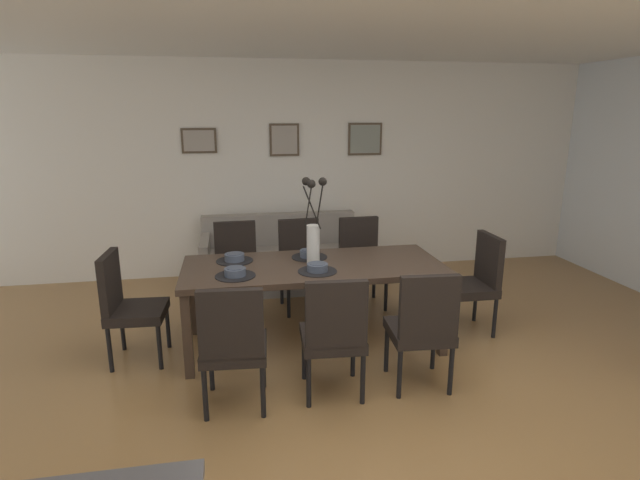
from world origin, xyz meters
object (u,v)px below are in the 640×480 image
(dining_chair_near_right, at_px, (236,263))
(framed_picture_center, at_px, (284,140))
(bowl_near_left, at_px, (235,271))
(bowl_far_left, at_px, (317,267))
(framed_picture_right, at_px, (365,139))
(dining_table, at_px, (313,272))
(centerpiece_vase, at_px, (313,232))
(dining_chair_near_left, at_px, (233,341))
(dining_chair_head_west, at_px, (127,302))
(bowl_near_right, at_px, (234,257))
(dining_chair_far_left, at_px, (334,331))
(bowl_far_right, at_px, (309,253))
(framed_picture_left, at_px, (199,141))
(dining_chair_mid_right, at_px, (361,257))
(dining_chair_head_east, at_px, (476,278))
(dining_chair_far_right, at_px, (301,260))
(dining_chair_mid_left, at_px, (423,324))
(sofa, at_px, (282,261))

(dining_chair_near_right, bearing_deg, framed_picture_center, 62.09)
(bowl_near_left, relative_size, bowl_far_left, 1.00)
(bowl_far_left, bearing_deg, framed_picture_right, 66.37)
(dining_table, relative_size, centerpiece_vase, 2.99)
(dining_chair_near_left, relative_size, dining_chair_head_west, 1.00)
(dining_chair_head_west, height_order, framed_picture_center, framed_picture_center)
(bowl_near_left, distance_m, bowl_near_right, 0.41)
(dining_chair_far_left, relative_size, bowl_far_right, 5.41)
(bowl_near_left, bearing_deg, dining_table, 17.35)
(dining_chair_head_west, bearing_deg, framed_picture_left, 76.08)
(bowl_near_right, bearing_deg, bowl_far_right, 0.00)
(bowl_near_right, bearing_deg, framed_picture_center, 70.77)
(dining_chair_mid_right, bearing_deg, dining_chair_head_east, -44.30)
(dining_chair_head_west, xyz_separation_m, dining_chair_head_east, (3.06, 0.04, 0.00))
(dining_chair_far_right, height_order, framed_picture_left, framed_picture_left)
(dining_table, bearing_deg, bowl_far_right, 90.00)
(bowl_near_left, xyz_separation_m, bowl_near_right, (0.00, 0.41, 0.00))
(dining_chair_far_right, distance_m, bowl_far_left, 1.13)
(dining_chair_mid_right, distance_m, centerpiece_vase, 1.20)
(dining_chair_mid_left, xyz_separation_m, framed_picture_center, (-0.66, 2.96, 1.16))
(bowl_far_left, bearing_deg, dining_chair_near_right, 120.48)
(bowl_near_left, bearing_deg, dining_chair_head_west, 168.09)
(dining_chair_mid_right, xyz_separation_m, framed_picture_center, (-0.66, 1.23, 1.16))
(bowl_far_left, bearing_deg, dining_chair_mid_right, 58.51)
(centerpiece_vase, bearing_deg, dining_chair_near_right, 126.04)
(framed_picture_left, bearing_deg, dining_chair_mid_right, -36.52)
(dining_chair_near_right, xyz_separation_m, framed_picture_center, (0.64, 1.21, 1.16))
(dining_chair_far_right, xyz_separation_m, bowl_far_left, (-0.02, -1.10, 0.27))
(dining_chair_mid_left, height_order, centerpiece_vase, centerpiece_vase)
(dining_chair_near_left, relative_size, framed_picture_left, 2.28)
(framed_picture_right, bearing_deg, framed_picture_left, 180.00)
(dining_chair_far_left, bearing_deg, bowl_far_right, 90.14)
(dining_chair_near_left, relative_size, dining_chair_near_right, 1.00)
(dining_chair_far_right, distance_m, dining_chair_head_west, 1.80)
(dining_chair_far_left, bearing_deg, dining_table, 90.17)
(dining_chair_far_left, height_order, bowl_far_right, dining_chair_far_left)
(dining_chair_near_right, relative_size, framed_picture_left, 2.28)
(dining_table, distance_m, framed_picture_left, 2.53)
(dining_chair_near_right, relative_size, dining_chair_head_west, 1.00)
(dining_table, xyz_separation_m, dining_chair_near_left, (-0.69, -0.89, -0.16))
(sofa, bearing_deg, framed_picture_left, 151.90)
(centerpiece_vase, bearing_deg, bowl_far_left, -90.25)
(dining_table, relative_size, dining_chair_head_west, 2.39)
(dining_table, bearing_deg, dining_chair_head_east, 0.65)
(sofa, bearing_deg, framed_picture_center, 77.67)
(dining_chair_mid_right, distance_m, dining_chair_head_east, 1.21)
(dining_table, distance_m, bowl_far_left, 0.23)
(framed_picture_center, bearing_deg, dining_chair_mid_left, -77.46)
(bowl_near_left, relative_size, bowl_near_right, 1.00)
(bowl_near_left, bearing_deg, bowl_far_right, 31.99)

